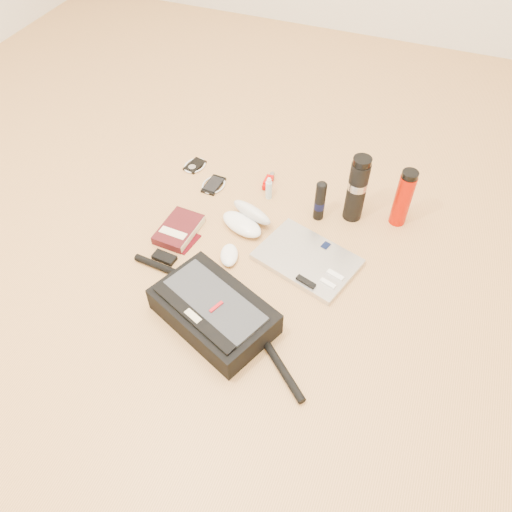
% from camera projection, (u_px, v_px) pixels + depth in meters
% --- Properties ---
extents(ground, '(4.00, 4.00, 0.00)m').
position_uv_depth(ground, '(242.00, 275.00, 1.78)').
color(ground, tan).
rests_on(ground, ground).
extents(messenger_bag, '(0.74, 0.39, 0.11)m').
position_uv_depth(messenger_bag, '(213.00, 311.00, 1.61)').
color(messenger_bag, black).
rests_on(messenger_bag, ground).
extents(laptop, '(0.40, 0.33, 0.03)m').
position_uv_depth(laptop, '(307.00, 260.00, 1.81)').
color(laptop, silver).
rests_on(laptop, ground).
extents(book, '(0.14, 0.20, 0.04)m').
position_uv_depth(book, '(179.00, 230.00, 1.90)').
color(book, '#420F13').
rests_on(book, ground).
extents(passport, '(0.10, 0.13, 0.01)m').
position_uv_depth(passport, '(184.00, 241.00, 1.88)').
color(passport, '#43040B').
rests_on(passport, ground).
extents(mouse, '(0.10, 0.12, 0.04)m').
position_uv_depth(mouse, '(229.00, 255.00, 1.82)').
color(mouse, white).
rests_on(mouse, ground).
extents(sunglasses_case, '(0.22, 0.20, 0.10)m').
position_uv_depth(sunglasses_case, '(247.00, 218.00, 1.91)').
color(sunglasses_case, white).
rests_on(sunglasses_case, ground).
extents(ipod, '(0.10, 0.11, 0.01)m').
position_uv_depth(ipod, '(195.00, 166.00, 2.18)').
color(ipod, black).
rests_on(ipod, ground).
extents(phone, '(0.10, 0.12, 0.01)m').
position_uv_depth(phone, '(214.00, 185.00, 2.09)').
color(phone, black).
rests_on(phone, ground).
extents(inhaler, '(0.03, 0.10, 0.03)m').
position_uv_depth(inhaler, '(269.00, 181.00, 2.10)').
color(inhaler, '#C00704').
rests_on(inhaler, ground).
extents(spray_bottle, '(0.03, 0.03, 0.10)m').
position_uv_depth(spray_bottle, '(269.00, 189.00, 2.01)').
color(spray_bottle, '#B7DCF0').
rests_on(spray_bottle, ground).
extents(aerosol_can, '(0.05, 0.05, 0.18)m').
position_uv_depth(aerosol_can, '(320.00, 201.00, 1.91)').
color(aerosol_can, black).
rests_on(aerosol_can, ground).
extents(thermos_black, '(0.10, 0.10, 0.28)m').
position_uv_depth(thermos_black, '(357.00, 189.00, 1.87)').
color(thermos_black, black).
rests_on(thermos_black, ground).
extents(thermos_red, '(0.06, 0.06, 0.24)m').
position_uv_depth(thermos_red, '(403.00, 198.00, 1.87)').
color(thermos_red, '#B31000').
rests_on(thermos_red, ground).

